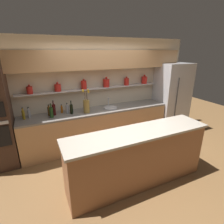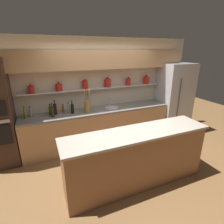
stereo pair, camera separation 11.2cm
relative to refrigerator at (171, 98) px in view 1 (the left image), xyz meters
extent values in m
plane|color=brown|center=(-2.16, -1.20, -0.98)|extent=(12.00, 12.00, 0.00)
cube|color=beige|center=(-2.16, 0.40, 0.32)|extent=(5.20, 0.10, 2.60)
cube|color=#B7B7BC|center=(-2.28, 0.26, 0.43)|extent=(3.53, 0.18, 0.02)
cylinder|color=#AD1E19|center=(-3.72, 0.25, 0.52)|extent=(0.12, 0.12, 0.16)
sphere|color=#AD1E19|center=(-3.72, 0.25, 0.62)|extent=(0.04, 0.04, 0.04)
cylinder|color=#AD1E19|center=(-3.15, 0.25, 0.52)|extent=(0.14, 0.14, 0.16)
sphere|color=#AD1E19|center=(-3.15, 0.25, 0.62)|extent=(0.05, 0.05, 0.05)
cylinder|color=#AD1E19|center=(-2.54, 0.25, 0.54)|extent=(0.13, 0.13, 0.20)
sphere|color=#AD1E19|center=(-2.54, 0.25, 0.66)|extent=(0.05, 0.05, 0.05)
cylinder|color=#AD1E19|center=(-1.96, 0.25, 0.54)|extent=(0.16, 0.16, 0.20)
sphere|color=#AD1E19|center=(-1.96, 0.25, 0.66)|extent=(0.05, 0.05, 0.05)
cylinder|color=#AD1E19|center=(-1.38, 0.25, 0.53)|extent=(0.13, 0.13, 0.18)
sphere|color=#AD1E19|center=(-1.38, 0.25, 0.64)|extent=(0.04, 0.04, 0.04)
cylinder|color=#AD1E19|center=(-0.82, 0.25, 0.53)|extent=(0.15, 0.15, 0.19)
sphere|color=#AD1E19|center=(-0.82, 0.25, 0.66)|extent=(0.05, 0.05, 0.05)
cube|color=tan|center=(-2.16, 0.18, 1.11)|extent=(4.42, 0.34, 0.42)
cube|color=tan|center=(-2.28, 0.04, -0.54)|extent=(3.63, 0.62, 0.88)
cube|color=slate|center=(-2.28, 0.04, -0.08)|extent=(3.63, 0.62, 0.04)
cube|color=#99603D|center=(-2.16, -1.58, -0.49)|extent=(2.50, 0.55, 0.98)
cube|color=#ADA393|center=(-2.16, -1.58, 0.02)|extent=(2.56, 0.61, 0.04)
cube|color=#B7B7BC|center=(0.00, 0.00, 0.00)|extent=(0.88, 0.70, 1.96)
cylinder|color=#4C4C51|center=(-0.16, -0.37, 0.10)|extent=(0.02, 0.02, 1.08)
cylinder|color=olive|center=(-2.59, -0.03, 0.08)|extent=(0.15, 0.15, 0.29)
cylinder|color=#4C3319|center=(-2.60, -0.01, 0.33)|extent=(0.04, 0.05, 0.20)
sphere|color=yellow|center=(-2.63, 0.01, 0.44)|extent=(0.05, 0.05, 0.05)
cylinder|color=#4C3319|center=(-2.57, -0.05, 0.35)|extent=(0.03, 0.02, 0.25)
sphere|color=yellow|center=(-2.55, -0.08, 0.48)|extent=(0.04, 0.04, 0.04)
cylinder|color=#4C3319|center=(-2.57, -0.03, 0.34)|extent=(0.01, 0.02, 0.22)
sphere|color=yellow|center=(-2.53, -0.04, 0.45)|extent=(0.04, 0.04, 0.04)
cylinder|color=#4C3319|center=(-2.56, -0.04, 0.33)|extent=(0.03, 0.04, 0.19)
sphere|color=yellow|center=(-2.53, -0.06, 0.43)|extent=(0.04, 0.04, 0.04)
cylinder|color=#4C3319|center=(-2.61, -0.03, 0.35)|extent=(0.02, 0.06, 0.24)
sphere|color=yellow|center=(-2.65, -0.04, 0.47)|extent=(0.04, 0.04, 0.04)
cylinder|color=#B7B7BC|center=(-1.95, 0.04, -0.05)|extent=(0.34, 0.34, 0.02)
cylinder|color=#B7B7BC|center=(-1.95, 0.17, 0.07)|extent=(0.02, 0.02, 0.22)
cylinder|color=#B7B7BC|center=(-1.95, 0.11, 0.18)|extent=(0.02, 0.12, 0.02)
cylinder|color=gray|center=(-3.01, 0.09, 0.03)|extent=(0.07, 0.07, 0.19)
cylinder|color=gray|center=(-3.01, 0.09, 0.15)|extent=(0.03, 0.03, 0.04)
cylinder|color=black|center=(-3.01, 0.09, 0.18)|extent=(0.03, 0.03, 0.01)
cylinder|color=gray|center=(-3.81, 0.17, 0.02)|extent=(0.06, 0.06, 0.17)
cylinder|color=gray|center=(-3.81, 0.17, 0.13)|extent=(0.03, 0.03, 0.04)
cylinder|color=black|center=(-3.81, 0.17, 0.16)|extent=(0.03, 0.03, 0.01)
cylinder|color=#4C2D0C|center=(-3.40, 0.11, 0.04)|extent=(0.06, 0.06, 0.20)
cylinder|color=#4C2D0C|center=(-3.40, 0.11, 0.16)|extent=(0.03, 0.03, 0.04)
cylinder|color=black|center=(-3.40, 0.11, 0.19)|extent=(0.03, 0.03, 0.01)
cylinder|color=#9E4C0A|center=(-3.12, 0.19, 0.01)|extent=(0.05, 0.05, 0.15)
cylinder|color=#9E4C0A|center=(-3.12, 0.19, 0.10)|extent=(0.03, 0.03, 0.04)
cylinder|color=black|center=(-3.12, 0.19, 0.13)|extent=(0.03, 0.03, 0.01)
cylinder|color=black|center=(-2.92, 0.03, 0.05)|extent=(0.07, 0.07, 0.22)
cylinder|color=black|center=(-2.92, 0.03, 0.19)|extent=(0.02, 0.02, 0.08)
cylinder|color=black|center=(-2.92, 0.03, 0.24)|extent=(0.03, 0.03, 0.01)
cylinder|color=#380C0C|center=(-3.30, 0.11, 0.06)|extent=(0.08, 0.08, 0.25)
cylinder|color=#380C0C|center=(-3.30, 0.11, 0.22)|extent=(0.02, 0.02, 0.08)
cylinder|color=black|center=(-3.30, 0.11, 0.27)|extent=(0.03, 0.03, 0.01)
cylinder|color=#193814|center=(-3.37, -0.03, 0.05)|extent=(0.07, 0.07, 0.23)
cylinder|color=#193814|center=(-3.37, -0.03, 0.20)|extent=(0.02, 0.02, 0.08)
cylinder|color=black|center=(-3.37, -0.03, 0.25)|extent=(0.03, 0.03, 0.01)
cylinder|color=olive|center=(-3.92, 0.12, 0.03)|extent=(0.06, 0.06, 0.19)
cylinder|color=olive|center=(-3.92, 0.12, 0.16)|extent=(0.03, 0.03, 0.05)
cylinder|color=black|center=(-3.92, 0.12, 0.19)|extent=(0.03, 0.03, 0.01)
camera|label=1|loc=(-3.67, -3.77, 1.31)|focal=28.00mm
camera|label=2|loc=(-3.57, -3.82, 1.31)|focal=28.00mm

